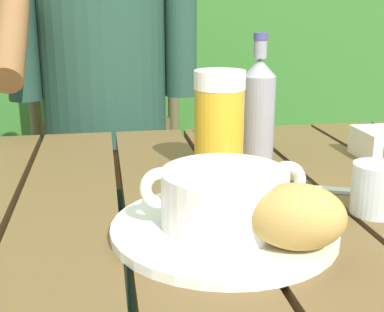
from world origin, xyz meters
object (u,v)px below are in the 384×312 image
at_px(soup_bowl, 224,196).
at_px(beer_glass, 219,124).
at_px(person_eating, 105,116).
at_px(chair_near_diner, 109,183).
at_px(serving_plate, 224,228).
at_px(beer_bottle, 258,108).
at_px(water_glass_small, 377,189).
at_px(table_knife, 310,188).
at_px(bread_roll, 297,216).

xyz_separation_m(soup_bowl, beer_glass, (0.04, 0.22, 0.04)).
xyz_separation_m(person_eating, soup_bowl, (0.13, -0.79, 0.06)).
relative_size(chair_near_diner, serving_plate, 3.51).
bearing_deg(soup_bowl, beer_bottle, 66.56).
distance_m(soup_bowl, water_glass_small, 0.22).
distance_m(soup_bowl, beer_bottle, 0.33).
bearing_deg(serving_plate, table_knife, 38.23).
bearing_deg(bread_roll, beer_bottle, 79.99).
bearing_deg(chair_near_diner, person_eating, -90.82).
bearing_deg(chair_near_diner, table_knife, -71.09).
relative_size(beer_glass, beer_bottle, 0.76).
bearing_deg(person_eating, beer_bottle, -61.79).
bearing_deg(table_knife, beer_bottle, 100.83).
relative_size(chair_near_diner, table_knife, 6.53).
relative_size(serving_plate, soup_bowl, 1.36).
distance_m(chair_near_diner, bread_roll, 1.12).
bearing_deg(water_glass_small, bread_roll, -145.54).
bearing_deg(chair_near_diner, bread_roll, -79.52).
relative_size(bread_roll, beer_glass, 0.74).
bearing_deg(soup_bowl, person_eating, 99.73).
distance_m(beer_glass, table_knife, 0.17).
distance_m(chair_near_diner, person_eating, 0.32).
height_order(bread_roll, water_glass_small, bread_roll).
relative_size(chair_near_diner, bread_roll, 7.64).
height_order(person_eating, beer_bottle, person_eating).
height_order(chair_near_diner, table_knife, chair_near_diner).
xyz_separation_m(chair_near_diner, beer_bottle, (0.26, -0.69, 0.36)).
relative_size(bread_roll, beer_bottle, 0.57).
relative_size(person_eating, beer_bottle, 5.64).
bearing_deg(bread_roll, table_knife, 63.99).
relative_size(beer_glass, water_glass_small, 2.49).
distance_m(person_eating, beer_bottle, 0.57).
xyz_separation_m(person_eating, bread_roll, (0.20, -0.86, 0.06)).
relative_size(soup_bowl, beer_bottle, 0.91).
xyz_separation_m(chair_near_diner, table_knife, (0.29, -0.86, 0.27)).
xyz_separation_m(chair_near_diner, beer_glass, (0.17, -0.76, 0.35)).
relative_size(person_eating, soup_bowl, 6.18).
xyz_separation_m(beer_glass, beer_bottle, (0.09, 0.07, 0.01)).
distance_m(chair_near_diner, water_glass_small, 1.06).
bearing_deg(beer_glass, water_glass_small, -48.62).
xyz_separation_m(serving_plate, beer_glass, (0.04, 0.22, 0.08)).
bearing_deg(water_glass_small, beer_bottle, 107.48).
height_order(person_eating, bread_roll, person_eating).
height_order(soup_bowl, table_knife, soup_bowl).
bearing_deg(table_knife, serving_plate, -141.77).
height_order(chair_near_diner, serving_plate, chair_near_diner).
distance_m(soup_bowl, table_knife, 0.21).
height_order(soup_bowl, bread_roll, soup_bowl).
distance_m(chair_near_diner, serving_plate, 1.03).
relative_size(water_glass_small, table_knife, 0.46).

